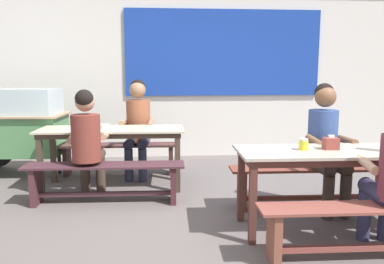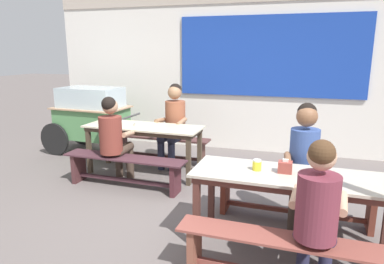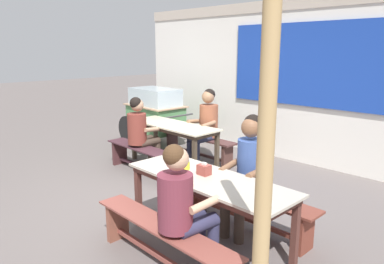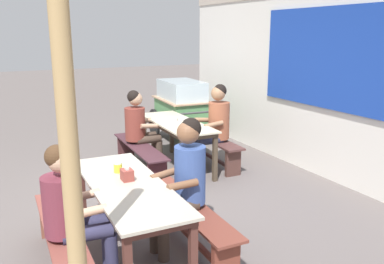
{
  "view_description": "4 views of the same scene",
  "coord_description": "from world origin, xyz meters",
  "px_view_note": "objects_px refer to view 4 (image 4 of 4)",
  "views": [
    {
      "loc": [
        -0.49,
        -3.74,
        1.43
      ],
      "look_at": [
        -0.16,
        0.42,
        0.78
      ],
      "focal_mm": 36.55,
      "sensor_mm": 36.0,
      "label": 1
    },
    {
      "loc": [
        1.1,
        -3.56,
        1.83
      ],
      "look_at": [
        -0.24,
        0.72,
        0.78
      ],
      "focal_mm": 32.56,
      "sensor_mm": 36.0,
      "label": 2
    },
    {
      "loc": [
        3.38,
        -2.98,
        1.98
      ],
      "look_at": [
        -0.23,
        0.65,
        0.81
      ],
      "focal_mm": 33.82,
      "sensor_mm": 36.0,
      "label": 3
    },
    {
      "loc": [
        4.45,
        -1.49,
        2.08
      ],
      "look_at": [
        0.12,
        0.7,
        0.88
      ],
      "focal_mm": 37.8,
      "sensor_mm": 36.0,
      "label": 4
    }
  ],
  "objects_px": {
    "dining_table_far": "(176,127)",
    "bench_far_front": "(140,155)",
    "person_right_near_table": "(184,177)",
    "condiment_jar": "(118,167)",
    "food_cart": "(181,106)",
    "wooden_support_post": "(73,198)",
    "bench_near_back": "(187,216)",
    "person_left_back_turned": "(140,125)",
    "person_center_facing": "(215,121)",
    "person_near_front": "(72,207)",
    "tissue_box": "(127,175)",
    "soup_bowl": "(174,119)",
    "bench_near_front": "(63,244)",
    "dining_table_near": "(127,191)",
    "bench_far_back": "(210,145)"
  },
  "relations": [
    {
      "from": "dining_table_far",
      "to": "bench_far_front",
      "type": "distance_m",
      "value": 0.71
    },
    {
      "from": "person_right_near_table",
      "to": "condiment_jar",
      "type": "bearing_deg",
      "value": -129.66
    },
    {
      "from": "food_cart",
      "to": "person_right_near_table",
      "type": "xyz_separation_m",
      "value": [
        3.66,
        -1.71,
        0.04
      ]
    },
    {
      "from": "food_cart",
      "to": "wooden_support_post",
      "type": "height_order",
      "value": "wooden_support_post"
    },
    {
      "from": "bench_near_back",
      "to": "condiment_jar",
      "type": "distance_m",
      "value": 0.84
    },
    {
      "from": "dining_table_far",
      "to": "wooden_support_post",
      "type": "height_order",
      "value": "wooden_support_post"
    },
    {
      "from": "person_left_back_turned",
      "to": "wooden_support_post",
      "type": "bearing_deg",
      "value": -25.28
    },
    {
      "from": "person_center_facing",
      "to": "person_near_front",
      "type": "relative_size",
      "value": 1.07
    },
    {
      "from": "wooden_support_post",
      "to": "tissue_box",
      "type": "bearing_deg",
      "value": 149.27
    },
    {
      "from": "bench_near_back",
      "to": "soup_bowl",
      "type": "height_order",
      "value": "soup_bowl"
    },
    {
      "from": "bench_near_back",
      "to": "food_cart",
      "type": "relative_size",
      "value": 1.07
    },
    {
      "from": "bench_near_front",
      "to": "dining_table_far",
      "type": "bearing_deg",
      "value": 136.03
    },
    {
      "from": "dining_table_far",
      "to": "soup_bowl",
      "type": "height_order",
      "value": "soup_bowl"
    },
    {
      "from": "person_center_facing",
      "to": "soup_bowl",
      "type": "xyz_separation_m",
      "value": [
        -0.37,
        -0.53,
        0.02
      ]
    },
    {
      "from": "bench_near_front",
      "to": "person_left_back_turned",
      "type": "xyz_separation_m",
      "value": [
        -2.38,
        1.58,
        0.42
      ]
    },
    {
      "from": "bench_near_back",
      "to": "tissue_box",
      "type": "xyz_separation_m",
      "value": [
        -0.1,
        -0.57,
        0.5
      ]
    },
    {
      "from": "bench_far_front",
      "to": "soup_bowl",
      "type": "xyz_separation_m",
      "value": [
        -0.07,
        0.6,
        0.48
      ]
    },
    {
      "from": "condiment_jar",
      "to": "wooden_support_post",
      "type": "xyz_separation_m",
      "value": [
        1.42,
        -0.68,
        0.35
      ]
    },
    {
      "from": "dining_table_near",
      "to": "person_near_front",
      "type": "relative_size",
      "value": 1.51
    },
    {
      "from": "food_cart",
      "to": "dining_table_near",
      "type": "bearing_deg",
      "value": -32.09
    },
    {
      "from": "dining_table_far",
      "to": "person_left_back_turned",
      "type": "bearing_deg",
      "value": -110.96
    },
    {
      "from": "bench_far_back",
      "to": "bench_far_front",
      "type": "xyz_separation_m",
      "value": [
        -0.03,
        -1.2,
        -0.01
      ]
    },
    {
      "from": "bench_far_back",
      "to": "dining_table_near",
      "type": "bearing_deg",
      "value": -44.0
    },
    {
      "from": "person_right_near_table",
      "to": "dining_table_far",
      "type": "bearing_deg",
      "value": 156.99
    },
    {
      "from": "person_right_near_table",
      "to": "wooden_support_post",
      "type": "height_order",
      "value": "wooden_support_post"
    },
    {
      "from": "bench_far_front",
      "to": "soup_bowl",
      "type": "bearing_deg",
      "value": 96.83
    },
    {
      "from": "dining_table_far",
      "to": "bench_near_front",
      "type": "height_order",
      "value": "dining_table_far"
    },
    {
      "from": "bench_near_back",
      "to": "food_cart",
      "type": "xyz_separation_m",
      "value": [
        -3.59,
        1.64,
        0.41
      ]
    },
    {
      "from": "bench_far_back",
      "to": "person_right_near_table",
      "type": "relative_size",
      "value": 1.28
    },
    {
      "from": "tissue_box",
      "to": "condiment_jar",
      "type": "xyz_separation_m",
      "value": [
        -0.25,
        -0.01,
        -0.0
      ]
    },
    {
      "from": "bench_near_front",
      "to": "bench_near_back",
      "type": "bearing_deg",
      "value": 88.81
    },
    {
      "from": "person_center_facing",
      "to": "person_right_near_table",
      "type": "height_order",
      "value": "person_center_facing"
    },
    {
      "from": "bench_far_back",
      "to": "bench_near_back",
      "type": "distance_m",
      "value": 2.65
    },
    {
      "from": "bench_far_front",
      "to": "person_near_front",
      "type": "xyz_separation_m",
      "value": [
        2.39,
        -1.43,
        0.41
      ]
    },
    {
      "from": "person_left_back_turned",
      "to": "bench_far_back",
      "type": "bearing_deg",
      "value": 79.15
    },
    {
      "from": "bench_near_front",
      "to": "person_center_facing",
      "type": "distance_m",
      "value": 3.27
    },
    {
      "from": "person_center_facing",
      "to": "food_cart",
      "type": "bearing_deg",
      "value": 172.68
    },
    {
      "from": "food_cart",
      "to": "person_center_facing",
      "type": "distance_m",
      "value": 1.69
    },
    {
      "from": "bench_near_front",
      "to": "wooden_support_post",
      "type": "relative_size",
      "value": 0.76
    },
    {
      "from": "bench_far_back",
      "to": "soup_bowl",
      "type": "distance_m",
      "value": 0.77
    },
    {
      "from": "bench_far_back",
      "to": "bench_far_front",
      "type": "height_order",
      "value": "same"
    },
    {
      "from": "bench_far_back",
      "to": "bench_near_back",
      "type": "height_order",
      "value": "same"
    },
    {
      "from": "bench_near_back",
      "to": "bench_far_front",
      "type": "bearing_deg",
      "value": 172.39
    },
    {
      "from": "person_left_back_turned",
      "to": "tissue_box",
      "type": "distance_m",
      "value": 2.5
    },
    {
      "from": "person_left_back_turned",
      "to": "bench_near_back",
      "type": "bearing_deg",
      "value": -8.85
    },
    {
      "from": "soup_bowl",
      "to": "wooden_support_post",
      "type": "distance_m",
      "value": 4.01
    },
    {
      "from": "person_right_near_table",
      "to": "condiment_jar",
      "type": "height_order",
      "value": "person_right_near_table"
    },
    {
      "from": "tissue_box",
      "to": "bench_near_front",
      "type": "bearing_deg",
      "value": -83.46
    },
    {
      "from": "soup_bowl",
      "to": "food_cart",
      "type": "bearing_deg",
      "value": 150.28
    },
    {
      "from": "bench_far_front",
      "to": "wooden_support_post",
      "type": "distance_m",
      "value": 3.74
    }
  ]
}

